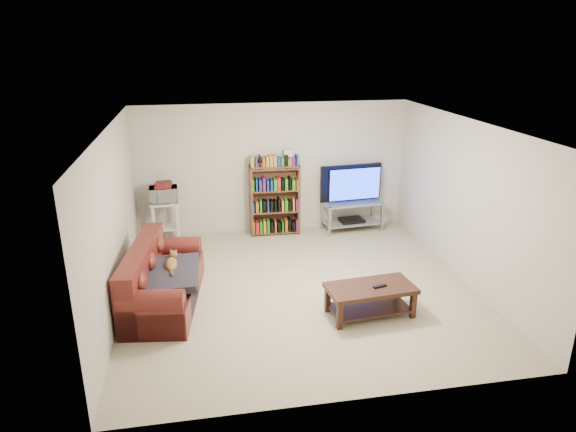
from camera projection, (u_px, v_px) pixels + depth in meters
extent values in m
plane|color=#C4B792|center=(300.00, 288.00, 7.55)|extent=(5.00, 5.00, 0.00)
plane|color=white|center=(301.00, 125.00, 6.75)|extent=(5.00, 5.00, 0.00)
plane|color=beige|center=(273.00, 169.00, 9.47)|extent=(5.00, 0.00, 5.00)
plane|color=beige|center=(353.00, 295.00, 4.83)|extent=(5.00, 0.00, 5.00)
plane|color=beige|center=(114.00, 222.00, 6.73)|extent=(0.00, 5.00, 5.00)
plane|color=beige|center=(466.00, 202.00, 7.57)|extent=(0.00, 5.00, 5.00)
cube|color=maroon|center=(165.00, 291.00, 7.08)|extent=(1.09, 2.05, 0.37)
cube|color=maroon|center=(142.00, 275.00, 6.99)|extent=(0.51, 1.97, 0.82)
cube|color=maroon|center=(153.00, 319.00, 6.25)|extent=(0.83, 0.34, 0.49)
cube|color=maroon|center=(175.00, 261.00, 7.87)|extent=(0.83, 0.34, 0.49)
cube|color=#292630|center=(169.00, 274.00, 6.85)|extent=(0.81, 1.02, 0.18)
cube|color=#331B12|center=(371.00, 288.00, 6.72)|extent=(1.20, 0.68, 0.06)
cube|color=#331B12|center=(369.00, 308.00, 6.82)|extent=(1.08, 0.61, 0.03)
cube|color=#331B12|center=(340.00, 316.00, 6.45)|extent=(0.08, 0.08, 0.36)
cube|color=#331B12|center=(413.00, 305.00, 6.71)|extent=(0.08, 0.08, 0.36)
cube|color=#331B12|center=(327.00, 299.00, 6.86)|extent=(0.08, 0.08, 0.36)
cube|color=#331B12|center=(397.00, 290.00, 7.13)|extent=(0.08, 0.08, 0.36)
cube|color=black|center=(380.00, 286.00, 6.69)|extent=(0.19, 0.10, 0.02)
cube|color=#999EA3|center=(352.00, 203.00, 9.68)|extent=(1.16, 0.60, 0.03)
cube|color=#999EA3|center=(351.00, 222.00, 9.81)|extent=(1.10, 0.57, 0.02)
cube|color=gray|center=(330.00, 222.00, 9.43)|extent=(0.05, 0.05, 0.56)
cube|color=gray|center=(382.00, 217.00, 9.70)|extent=(0.05, 0.05, 0.56)
cube|color=gray|center=(322.00, 214.00, 9.83)|extent=(0.05, 0.05, 0.56)
cube|color=gray|center=(372.00, 210.00, 10.10)|extent=(0.05, 0.05, 0.56)
imported|color=black|center=(353.00, 184.00, 9.56)|extent=(1.21, 0.27, 0.69)
cube|color=black|center=(352.00, 220.00, 9.79)|extent=(0.47, 0.35, 0.06)
cube|color=#56321E|center=(251.00, 201.00, 9.39)|extent=(0.05, 0.28, 1.32)
cube|color=#56321E|center=(298.00, 199.00, 9.51)|extent=(0.05, 0.28, 1.32)
cube|color=#56321E|center=(275.00, 166.00, 9.24)|extent=(0.92, 0.31, 0.03)
cube|color=maroon|center=(263.00, 164.00, 9.19)|extent=(0.27, 0.21, 0.07)
cube|color=silver|center=(164.00, 203.00, 8.94)|extent=(0.51, 0.38, 0.04)
cube|color=silver|center=(166.00, 228.00, 9.10)|extent=(0.46, 0.34, 0.03)
cube|color=silver|center=(154.00, 228.00, 8.90)|extent=(0.05, 0.05, 0.74)
cube|color=silver|center=(178.00, 226.00, 8.99)|extent=(0.05, 0.05, 0.74)
cube|color=silver|center=(154.00, 222.00, 9.16)|extent=(0.05, 0.05, 0.74)
cube|color=silver|center=(178.00, 220.00, 9.24)|extent=(0.05, 0.05, 0.74)
imported|color=silver|center=(164.00, 195.00, 8.89)|extent=(0.50, 0.35, 0.27)
cube|color=maroon|center=(163.00, 186.00, 8.84)|extent=(0.30, 0.26, 0.05)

